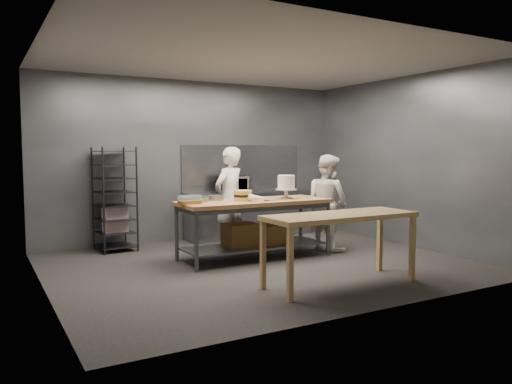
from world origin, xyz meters
TOP-DOWN VIEW (x-y plane):
  - ground at (0.00, 0.00)m, footprint 6.00×6.00m
  - back_wall at (0.00, 2.50)m, footprint 6.00×0.04m
  - work_table at (0.09, 0.40)m, footprint 2.40×0.90m
  - near_counter at (0.29, -1.48)m, footprint 2.00×0.70m
  - back_counter at (1.00, 2.18)m, footprint 2.60×0.60m
  - splashback_panel at (1.00, 2.48)m, footprint 2.60×0.02m
  - speed_rack at (-1.64, 2.10)m, footprint 0.65×0.70m
  - chef_behind at (0.06, 1.19)m, footprint 0.75×0.64m
  - chef_right at (1.53, 0.40)m, footprint 0.72×0.87m
  - microwave at (0.64, 2.18)m, footprint 0.54×0.37m
  - frosted_cake_stand at (0.66, 0.34)m, footprint 0.34×0.34m
  - layer_cake at (-0.11, 0.38)m, footprint 0.28×0.28m
  - cake_pans at (-0.69, 0.58)m, footprint 0.71×0.44m
  - piping_bag at (0.02, 0.15)m, footprint 0.30×0.39m
  - offset_spatula at (0.29, 0.19)m, footprint 0.37×0.02m
  - pastry_clamshells at (-0.96, 0.43)m, footprint 0.38×0.37m

SIDE VIEW (x-z plane):
  - ground at x=0.00m, z-range 0.00..0.00m
  - back_counter at x=1.00m, z-range 0.00..0.90m
  - work_table at x=0.09m, z-range 0.11..1.03m
  - chef_right at x=1.53m, z-range 0.00..1.62m
  - near_counter at x=0.29m, z-range 0.36..1.26m
  - speed_rack at x=-1.64m, z-range -0.02..1.73m
  - chef_behind at x=0.06m, z-range 0.00..1.75m
  - offset_spatula at x=0.29m, z-range 0.92..0.93m
  - cake_pans at x=-0.69m, z-range 0.92..1.00m
  - pastry_clamshells at x=-0.96m, z-range 0.92..1.03m
  - piping_bag at x=0.02m, z-range 0.92..1.04m
  - layer_cake at x=-0.11m, z-range 0.92..1.08m
  - microwave at x=0.64m, z-range 0.90..1.20m
  - frosted_cake_stand at x=0.66m, z-range 0.97..1.35m
  - splashback_panel at x=1.00m, z-range 0.90..1.80m
  - back_wall at x=0.00m, z-range 0.00..3.00m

